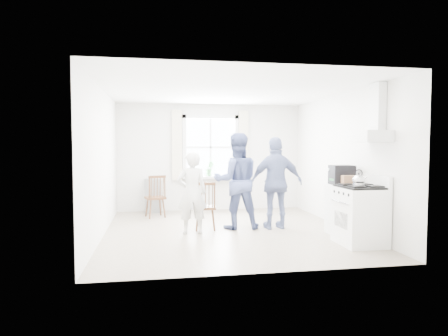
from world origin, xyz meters
TOP-DOWN VIEW (x-y plane):
  - room_shell at (0.00, 0.00)m, footprint 4.62×5.12m
  - window_assembly at (0.00, 2.45)m, footprint 1.88×0.24m
  - range_hood at (2.07, -1.35)m, footprint 0.45×0.76m
  - shelf_unit at (-1.40, 2.33)m, footprint 0.40×0.30m
  - gas_stove at (1.91, -1.35)m, footprint 0.68×0.76m
  - kettle at (1.85, -1.40)m, footprint 0.19×0.19m
  - low_cabinet at (1.98, -0.65)m, footprint 0.50×0.55m
  - stereo_stack at (1.94, -0.62)m, footprint 0.41×0.37m
  - cardboard_box at (1.97, -0.89)m, footprint 0.31×0.25m
  - windsor_chair_a at (-1.32, 1.59)m, footprint 0.49×0.49m
  - windsor_chair_b at (-0.42, 0.11)m, footprint 0.43×0.42m
  - person_left at (-0.69, -0.11)m, footprint 0.56×0.56m
  - person_mid at (0.20, 0.20)m, footprint 0.92×0.92m
  - person_right at (0.94, 0.07)m, footprint 1.06×1.06m
  - potted_plant at (-0.04, 2.36)m, footprint 0.20×0.20m

SIDE VIEW (x-z plane):
  - shelf_unit at x=-1.40m, z-range 0.00..0.80m
  - low_cabinet at x=1.98m, z-range 0.00..0.90m
  - gas_stove at x=1.91m, z-range -0.08..1.04m
  - windsor_chair_b at x=-0.42m, z-range 0.10..1.03m
  - windsor_chair_a at x=-1.32m, z-range 0.10..1.05m
  - person_left at x=-0.69m, z-range 0.00..1.49m
  - person_right at x=0.94m, z-range 0.00..1.76m
  - person_mid at x=0.20m, z-range 0.00..1.83m
  - cardboard_box at x=1.97m, z-range 0.90..1.08m
  - potted_plant at x=-0.04m, z-range 0.85..1.21m
  - kettle at x=1.85m, z-range 0.91..1.18m
  - stereo_stack at x=1.94m, z-range 0.90..1.24m
  - room_shell at x=0.00m, z-range -0.02..2.62m
  - window_assembly at x=0.00m, z-range 0.61..2.31m
  - range_hood at x=2.07m, z-range 1.43..2.37m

